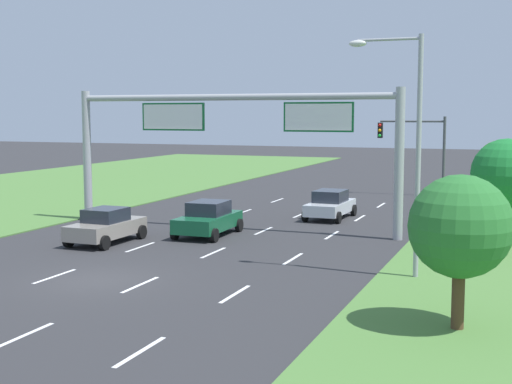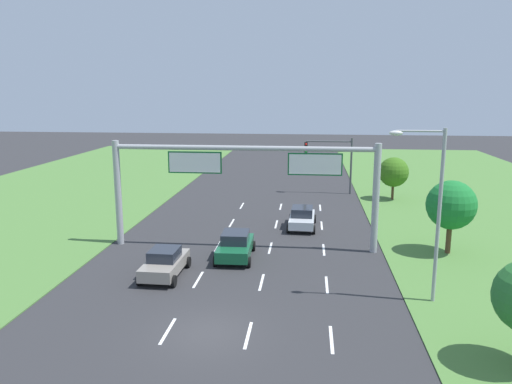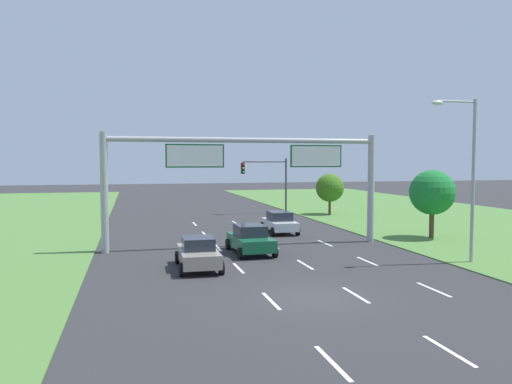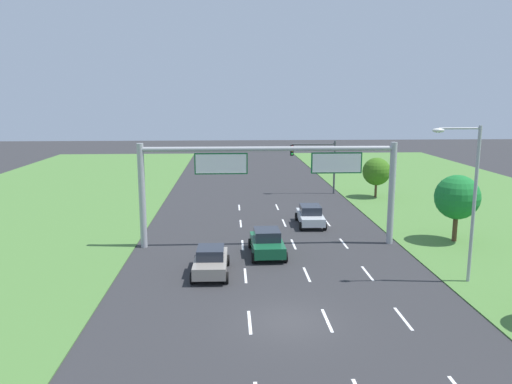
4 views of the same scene
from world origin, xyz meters
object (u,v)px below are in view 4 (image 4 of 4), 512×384
Objects in this scene: roadside_tree_mid at (457,197)px; traffic_light_mast at (316,157)px; roadside_tree_far at (377,172)px; car_mid_lane at (211,261)px; car_near_red at (310,215)px; sign_gantry at (271,174)px; car_lead_silver at (267,242)px; street_lamp at (468,191)px.

traffic_light_mast is at bearing 109.89° from roadside_tree_mid.
car_mid_lane is at bearing -126.28° from roadside_tree_far.
roadside_tree_mid reaches higher than car_near_red.
car_near_red is 13.69m from roadside_tree_far.
roadside_tree_mid is at bearing -70.11° from traffic_light_mast.
roadside_tree_mid is 15.92m from roadside_tree_far.
sign_gantry is 3.65× the size of roadside_tree_mid.
sign_gantry is 20.12m from roadside_tree_far.
roadside_tree_mid is at bearing 19.68° from car_mid_lane.
car_near_red is at bearing -128.10° from roadside_tree_far.
roadside_tree_far is at bearing 54.31° from car_lead_silver.
traffic_light_mast is (2.67, 13.13, 3.08)m from car_near_red.
roadside_tree_far is at bearing 93.40° from roadside_tree_mid.
car_mid_lane is at bearing -112.87° from traffic_light_mast.
roadside_tree_mid is at bearing -27.72° from car_near_red.
car_lead_silver is at bearing 151.84° from street_lamp.
street_lamp is at bearing -111.87° from roadside_tree_mid.
street_lamp is (3.55, -26.03, 1.21)m from traffic_light_mast.
sign_gantry is at bearing 56.15° from car_mid_lane.
roadside_tree_far is (-0.94, 15.89, -0.50)m from roadside_tree_mid.
roadside_tree_far reaches higher than car_mid_lane.
roadside_tree_far is (2.14, 23.58, -2.40)m from street_lamp.
car_mid_lane is 26.23m from traffic_light_mast.
sign_gantry is 3.08× the size of traffic_light_mast.
car_near_red is 1.01× the size of car_lead_silver.
street_lamp reaches higher than car_mid_lane.
traffic_light_mast is at bearing 68.16° from car_mid_lane.
traffic_light_mast is at bearing 70.67° from car_lead_silver.
traffic_light_mast is (10.12, 24.00, 3.09)m from car_mid_lane.
car_near_red is 0.91× the size of roadside_tree_mid.
street_lamp is (6.22, -12.91, 4.29)m from car_near_red.
traffic_light_mast is 26.30m from street_lamp.
car_near_red reaches higher than car_mid_lane.
roadside_tree_far is at bearing 53.46° from car_near_red.
traffic_light_mast is 19.52m from roadside_tree_mid.
car_mid_lane is at bearing 171.55° from street_lamp.
street_lamp is 2.09× the size of roadside_tree_far.
car_lead_silver is at bearing -100.51° from sign_gantry.
traffic_light_mast reaches higher than roadside_tree_mid.
car_lead_silver is at bearing -124.29° from roadside_tree_far.
traffic_light_mast is (6.66, 20.57, 3.06)m from car_lead_silver.
street_lamp is at bearing -7.42° from car_mid_lane.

